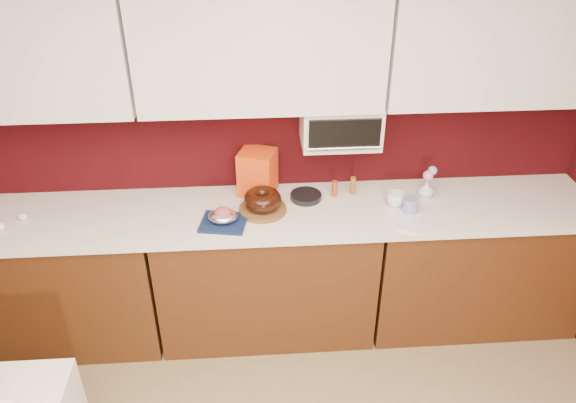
% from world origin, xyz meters
% --- Properties ---
extents(ceiling, '(4.00, 4.50, 0.02)m').
position_xyz_m(ceiling, '(0.00, 0.00, 2.50)').
color(ceiling, white).
rests_on(ceiling, wall_back).
extents(wall_back, '(4.00, 0.02, 2.50)m').
position_xyz_m(wall_back, '(0.00, 2.25, 1.25)').
color(wall_back, '#36070A').
rests_on(wall_back, floor).
extents(base_cabinet_left, '(1.31, 0.58, 0.86)m').
position_xyz_m(base_cabinet_left, '(-1.33, 1.94, 0.43)').
color(base_cabinet_left, '#4C270F').
rests_on(base_cabinet_left, floor).
extents(base_cabinet_center, '(1.31, 0.58, 0.86)m').
position_xyz_m(base_cabinet_center, '(0.00, 1.94, 0.43)').
color(base_cabinet_center, '#4C270F').
rests_on(base_cabinet_center, floor).
extents(base_cabinet_right, '(1.31, 0.58, 0.86)m').
position_xyz_m(base_cabinet_right, '(1.33, 1.94, 0.43)').
color(base_cabinet_right, '#4C270F').
rests_on(base_cabinet_right, floor).
extents(countertop, '(4.00, 0.62, 0.04)m').
position_xyz_m(countertop, '(0.00, 1.94, 0.88)').
color(countertop, white).
rests_on(countertop, base_cabinet_center).
extents(upper_cabinet_center, '(1.31, 0.33, 0.70)m').
position_xyz_m(upper_cabinet_center, '(0.00, 2.08, 1.85)').
color(upper_cabinet_center, white).
rests_on(upper_cabinet_center, wall_back).
extents(upper_cabinet_right, '(1.31, 0.33, 0.70)m').
position_xyz_m(upper_cabinet_right, '(1.33, 2.08, 1.85)').
color(upper_cabinet_right, white).
rests_on(upper_cabinet_right, wall_back).
extents(toaster_oven, '(0.45, 0.30, 0.25)m').
position_xyz_m(toaster_oven, '(0.45, 2.10, 1.38)').
color(toaster_oven, white).
rests_on(toaster_oven, upper_cabinet_center).
extents(toaster_oven_door, '(0.40, 0.02, 0.18)m').
position_xyz_m(toaster_oven_door, '(0.45, 1.94, 1.38)').
color(toaster_oven_door, black).
rests_on(toaster_oven_door, toaster_oven).
extents(toaster_oven_handle, '(0.42, 0.02, 0.02)m').
position_xyz_m(toaster_oven_handle, '(0.45, 1.93, 1.30)').
color(toaster_oven_handle, silver).
rests_on(toaster_oven_handle, toaster_oven).
extents(cake_base, '(0.36, 0.36, 0.03)m').
position_xyz_m(cake_base, '(-0.01, 1.94, 0.91)').
color(cake_base, brown).
rests_on(cake_base, countertop).
extents(bundt_cake, '(0.26, 0.26, 0.09)m').
position_xyz_m(bundt_cake, '(-0.01, 1.94, 0.98)').
color(bundt_cake, black).
rests_on(bundt_cake, cake_base).
extents(navy_towel, '(0.29, 0.26, 0.02)m').
position_xyz_m(navy_towel, '(-0.24, 1.82, 0.91)').
color(navy_towel, '#121F43').
rests_on(navy_towel, countertop).
extents(foil_ham_nest, '(0.19, 0.17, 0.06)m').
position_xyz_m(foil_ham_nest, '(-0.24, 1.82, 0.96)').
color(foil_ham_nest, white).
rests_on(foil_ham_nest, navy_towel).
extents(roasted_ham, '(0.12, 0.11, 0.06)m').
position_xyz_m(roasted_ham, '(-0.24, 1.82, 0.98)').
color(roasted_ham, '#AA534D').
rests_on(roasted_ham, foil_ham_nest).
extents(pandoro_box, '(0.26, 0.25, 0.28)m').
position_xyz_m(pandoro_box, '(-0.03, 2.15, 1.04)').
color(pandoro_box, red).
rests_on(pandoro_box, countertop).
extents(dark_pan, '(0.21, 0.21, 0.03)m').
position_xyz_m(dark_pan, '(0.25, 2.06, 0.92)').
color(dark_pan, black).
rests_on(dark_pan, countertop).
extents(coffee_mug, '(0.13, 0.13, 0.10)m').
position_xyz_m(coffee_mug, '(0.78, 1.94, 0.95)').
color(coffee_mug, white).
rests_on(coffee_mug, countertop).
extents(blue_jar, '(0.09, 0.09, 0.10)m').
position_xyz_m(blue_jar, '(0.84, 1.85, 0.95)').
color(blue_jar, navy).
rests_on(blue_jar, countertop).
extents(flower_vase, '(0.08, 0.08, 0.12)m').
position_xyz_m(flower_vase, '(0.99, 2.03, 0.96)').
color(flower_vase, silver).
rests_on(flower_vase, countertop).
extents(flower_pink, '(0.06, 0.06, 0.06)m').
position_xyz_m(flower_pink, '(0.99, 2.03, 1.05)').
color(flower_pink, pink).
rests_on(flower_pink, flower_vase).
extents(flower_blue, '(0.06, 0.06, 0.06)m').
position_xyz_m(flower_blue, '(1.02, 2.05, 1.07)').
color(flower_blue, '#89B1DC').
rests_on(flower_blue, flower_vase).
extents(china_plate, '(0.26, 0.26, 0.01)m').
position_xyz_m(china_plate, '(0.84, 1.75, 0.91)').
color(china_plate, white).
rests_on(china_plate, countertop).
extents(amber_bottle, '(0.04, 0.04, 0.10)m').
position_xyz_m(amber_bottle, '(0.43, 2.08, 0.95)').
color(amber_bottle, brown).
rests_on(amber_bottle, countertop).
extents(egg_left, '(0.06, 0.05, 0.04)m').
position_xyz_m(egg_left, '(-1.49, 1.85, 0.92)').
color(egg_left, white).
rests_on(egg_left, countertop).
extents(egg_right, '(0.07, 0.06, 0.04)m').
position_xyz_m(egg_right, '(-1.40, 1.94, 0.92)').
color(egg_right, white).
rests_on(egg_right, countertop).
extents(amber_bottle_tall, '(0.04, 0.04, 0.12)m').
position_xyz_m(amber_bottle_tall, '(0.55, 2.10, 0.96)').
color(amber_bottle_tall, brown).
rests_on(amber_bottle_tall, countertop).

